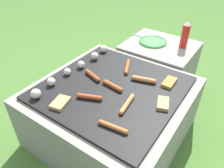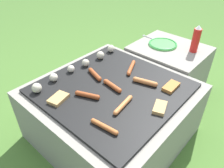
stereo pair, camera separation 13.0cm
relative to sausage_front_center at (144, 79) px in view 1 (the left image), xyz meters
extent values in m
plane|color=#47702D|center=(-0.16, 0.13, -0.42)|extent=(14.00, 14.00, 0.00)
cube|color=gray|center=(-0.16, 0.13, -0.23)|extent=(0.88, 0.88, 0.39)
cube|color=black|center=(-0.16, 0.13, -0.02)|extent=(0.78, 0.78, 0.02)
cube|color=gray|center=(0.54, 0.13, -0.22)|extent=(0.49, 0.55, 0.40)
cylinder|color=#93421E|center=(-0.32, 0.17, 0.00)|extent=(0.07, 0.12, 0.03)
sphere|color=#93421E|center=(-0.30, 0.11, 0.00)|extent=(0.03, 0.03, 0.03)
sphere|color=#93421E|center=(-0.34, 0.22, 0.00)|extent=(0.03, 0.03, 0.03)
cylinder|color=#C6753D|center=(0.00, 0.00, 0.00)|extent=(0.06, 0.13, 0.03)
sphere|color=#C6753D|center=(0.02, -0.06, 0.00)|extent=(0.03, 0.03, 0.03)
sphere|color=#C6753D|center=(-0.02, 0.06, 0.00)|extent=(0.03, 0.03, 0.03)
cylinder|color=#A34C23|center=(0.08, 0.17, 0.00)|extent=(0.15, 0.09, 0.03)
sphere|color=#A34C23|center=(0.01, 0.13, 0.00)|extent=(0.03, 0.03, 0.03)
sphere|color=#A34C23|center=(0.15, 0.20, 0.00)|extent=(0.03, 0.03, 0.03)
cylinder|color=#A34C23|center=(-0.16, 0.12, 0.00)|extent=(0.04, 0.13, 0.03)
sphere|color=#A34C23|center=(-0.17, 0.06, 0.00)|extent=(0.03, 0.03, 0.03)
sphere|color=#A34C23|center=(-0.15, 0.18, 0.00)|extent=(0.03, 0.03, 0.03)
cylinder|color=#C6753D|center=(-0.25, -0.03, 0.00)|extent=(0.15, 0.05, 0.03)
sphere|color=#C6753D|center=(-0.32, -0.04, 0.00)|extent=(0.03, 0.03, 0.03)
sphere|color=#C6753D|center=(-0.17, -0.02, 0.00)|extent=(0.03, 0.03, 0.03)
cylinder|color=#93421E|center=(-0.14, 0.29, 0.00)|extent=(0.06, 0.13, 0.03)
sphere|color=#93421E|center=(-0.16, 0.23, 0.00)|extent=(0.03, 0.03, 0.03)
sphere|color=#93421E|center=(-0.13, 0.35, 0.00)|extent=(0.03, 0.03, 0.03)
cylinder|color=#B7602D|center=(-0.43, -0.06, 0.00)|extent=(0.04, 0.14, 0.02)
sphere|color=#B7602D|center=(-0.44, 0.00, 0.00)|extent=(0.02, 0.02, 0.02)
sphere|color=#B7602D|center=(-0.42, -0.13, 0.00)|extent=(0.02, 0.02, 0.02)
cube|color=#B27033|center=(0.07, -0.14, -0.01)|extent=(0.12, 0.07, 0.02)
cube|color=tan|center=(-0.13, -0.19, -0.01)|extent=(0.12, 0.09, 0.02)
cube|color=tan|center=(-0.44, 0.27, -0.01)|extent=(0.12, 0.10, 0.02)
sphere|color=beige|center=(-0.48, 0.42, 0.01)|extent=(0.06, 0.06, 0.06)
sphere|color=beige|center=(-0.35, 0.44, 0.01)|extent=(0.05, 0.05, 0.05)
sphere|color=beige|center=(-0.21, 0.44, 0.01)|extent=(0.05, 0.05, 0.05)
sphere|color=beige|center=(-0.10, 0.42, 0.01)|extent=(0.05, 0.05, 0.05)
sphere|color=beige|center=(0.04, 0.42, 0.01)|extent=(0.06, 0.06, 0.06)
sphere|color=beige|center=(0.17, 0.43, 0.01)|extent=(0.05, 0.05, 0.05)
cylinder|color=#4CB24C|center=(0.54, 0.20, -0.01)|extent=(0.23, 0.23, 0.01)
torus|color=#338C3F|center=(0.54, 0.20, 0.00)|extent=(0.22, 0.22, 0.01)
cylinder|color=red|center=(0.60, -0.03, 0.08)|extent=(0.06, 0.06, 0.18)
cone|color=white|center=(0.60, -0.03, 0.18)|extent=(0.05, 0.05, 0.03)
cylinder|color=silver|center=(0.58, 0.33, -0.01)|extent=(0.01, 0.18, 0.01)
cube|color=silver|center=(0.58, 0.42, -0.01)|extent=(0.02, 0.01, 0.01)
camera|label=1|loc=(-1.02, -0.47, 0.77)|focal=35.00mm
camera|label=2|loc=(-0.94, -0.57, 0.77)|focal=35.00mm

